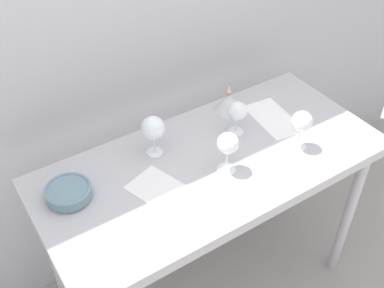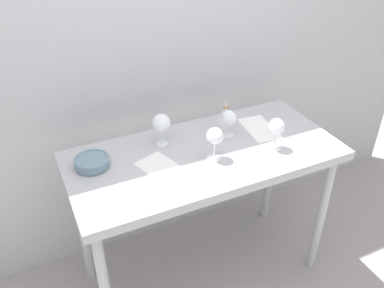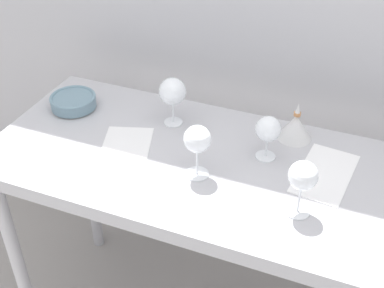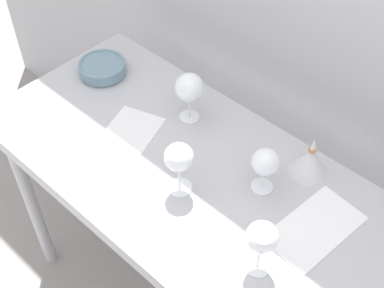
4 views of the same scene
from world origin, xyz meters
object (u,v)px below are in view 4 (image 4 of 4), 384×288
at_px(wine_glass_far_left, 189,89).
at_px(tasting_sheet_upper, 130,133).
at_px(wine_glass_far_right, 265,163).
at_px(tasting_bowl, 102,68).
at_px(wine_glass_near_center, 179,159).
at_px(tasting_sheet_lower, 315,228).
at_px(decanter_funnel, 310,161).
at_px(wine_glass_near_right, 262,238).

distance_m(wine_glass_far_left, tasting_sheet_upper, 0.24).
distance_m(wine_glass_far_right, tasting_bowl, 0.74).
distance_m(wine_glass_far_right, wine_glass_far_left, 0.36).
distance_m(wine_glass_near_center, tasting_sheet_lower, 0.42).
relative_size(wine_glass_near_center, tasting_bowl, 1.04).
bearing_deg(tasting_sheet_lower, decanter_funnel, 136.18).
distance_m(tasting_sheet_upper, tasting_sheet_lower, 0.65).
xyz_separation_m(wine_glass_far_left, tasting_sheet_lower, (0.55, -0.09, -0.12)).
height_order(wine_glass_near_right, tasting_sheet_lower, wine_glass_near_right).
bearing_deg(tasting_bowl, decanter_funnel, 8.30).
bearing_deg(wine_glass_far_left, decanter_funnel, 9.62).
bearing_deg(tasting_sheet_upper, tasting_sheet_lower, -9.44).
xyz_separation_m(wine_glass_far_right, wine_glass_near_right, (0.15, -0.21, 0.02)).
height_order(wine_glass_far_right, wine_glass_far_left, wine_glass_far_left).
xyz_separation_m(wine_glass_far_right, decanter_funnel, (0.06, 0.14, -0.06)).
relative_size(wine_glass_far_left, wine_glass_near_right, 1.01).
bearing_deg(wine_glass_far_left, wine_glass_far_right, -11.31).
bearing_deg(decanter_funnel, wine_glass_near_right, -75.87).
height_order(wine_glass_near_center, wine_glass_far_left, same).
height_order(wine_glass_far_right, tasting_bowl, wine_glass_far_right).
distance_m(wine_glass_far_right, tasting_sheet_upper, 0.47).
bearing_deg(tasting_sheet_upper, tasting_bowl, 136.46).
relative_size(wine_glass_near_center, tasting_sheet_upper, 0.84).
bearing_deg(tasting_sheet_upper, wine_glass_near_center, -29.01).
height_order(wine_glass_near_center, wine_glass_near_right, wine_glass_near_center).
relative_size(wine_glass_near_right, tasting_sheet_upper, 0.83).
bearing_deg(wine_glass_far_right, tasting_sheet_upper, -165.76).
relative_size(wine_glass_far_left, tasting_sheet_lower, 0.64).
bearing_deg(decanter_funnel, tasting_sheet_lower, -49.89).
height_order(wine_glass_near_center, tasting_bowl, wine_glass_near_center).
relative_size(wine_glass_near_center, wine_glass_far_right, 1.17).
distance_m(wine_glass_far_left, tasting_sheet_lower, 0.57).
bearing_deg(tasting_sheet_lower, wine_glass_near_center, -151.69).
bearing_deg(wine_glass_far_right, wine_glass_far_left, 168.69).
xyz_separation_m(wine_glass_near_center, wine_glass_far_left, (-0.18, 0.24, -0.00)).
relative_size(wine_glass_far_right, tasting_bowl, 0.89).
xyz_separation_m(wine_glass_near_center, wine_glass_near_right, (0.32, -0.05, -0.00)).
height_order(wine_glass_near_right, tasting_sheet_upper, wine_glass_near_right).
xyz_separation_m(tasting_sheet_lower, decanter_funnel, (-0.13, 0.16, 0.04)).
distance_m(tasting_bowl, decanter_funnel, 0.81).
height_order(wine_glass_near_center, decanter_funnel, wine_glass_near_center).
relative_size(tasting_bowl, decanter_funnel, 1.24).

